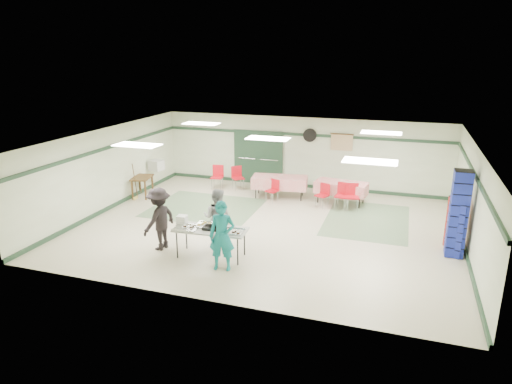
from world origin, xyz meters
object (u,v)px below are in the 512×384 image
(volunteer_dark, at_px, (159,219))
(serving_table, at_px, (211,230))
(chair_loose_a, at_px, (237,175))
(chair_loose_b, at_px, (218,174))
(crate_stack_blue_b, at_px, (456,230))
(crate_stack_red, at_px, (455,223))
(crate_stack_blue_a, at_px, (458,214))
(dining_table_a, at_px, (341,187))
(dining_table_b, at_px, (280,182))
(chair_d, at_px, (273,188))
(chair_a, at_px, (343,193))
(chair_b, at_px, (323,193))
(broom, at_px, (135,181))
(office_printer, at_px, (156,165))
(chair_c, at_px, (352,194))
(volunteer_grey, at_px, (217,218))
(volunteer_teal, at_px, (222,236))
(printer_table, at_px, (142,180))

(volunteer_dark, bearing_deg, serving_table, 100.32)
(chair_loose_a, distance_m, chair_loose_b, 0.76)
(chair_loose_a, bearing_deg, crate_stack_blue_b, -67.61)
(crate_stack_red, bearing_deg, chair_loose_b, 158.61)
(chair_loose_a, xyz_separation_m, crate_stack_blue_a, (7.38, -3.85, 0.59))
(crate_stack_blue_a, bearing_deg, volunteer_dark, -165.03)
(dining_table_a, xyz_separation_m, dining_table_b, (-2.20, 0.00, 0.00))
(chair_loose_b, bearing_deg, crate_stack_red, -28.51)
(chair_d, height_order, crate_stack_blue_a, crate_stack_blue_a)
(crate_stack_blue_a, bearing_deg, chair_a, 139.09)
(chair_b, xyz_separation_m, broom, (-6.49, -1.26, 0.18))
(crate_stack_red, height_order, office_printer, crate_stack_red)
(chair_b, relative_size, chair_c, 0.91)
(crate_stack_blue_a, bearing_deg, volunteer_grey, -167.65)
(chair_d, xyz_separation_m, chair_loose_b, (-2.47, 0.87, 0.08))
(crate_stack_blue_b, bearing_deg, chair_b, 143.93)
(crate_stack_blue_a, relative_size, broom, 1.74)
(chair_loose_b, bearing_deg, volunteer_teal, -73.28)
(chair_a, xyz_separation_m, broom, (-7.12, -1.27, 0.13))
(volunteer_dark, xyz_separation_m, broom, (-3.00, 3.52, -0.17))
(volunteer_dark, distance_m, chair_loose_b, 5.71)
(volunteer_grey, relative_size, dining_table_a, 0.88)
(volunteer_dark, bearing_deg, volunteer_teal, 85.55)
(dining_table_b, height_order, office_printer, office_printer)
(volunteer_grey, bearing_deg, crate_stack_blue_a, -170.39)
(dining_table_a, relative_size, chair_c, 2.05)
(printer_table, bearing_deg, volunteer_grey, -48.52)
(volunteer_dark, bearing_deg, chair_a, 151.44)
(chair_b, relative_size, crate_stack_blue_b, 0.56)
(chair_a, distance_m, broom, 7.24)
(crate_stack_blue_a, relative_size, crate_stack_blue_b, 1.58)
(crate_stack_red, bearing_deg, chair_loose_a, 155.54)
(crate_stack_red, bearing_deg, volunteer_teal, -150.17)
(dining_table_a, distance_m, chair_b, 0.77)
(volunteer_grey, bearing_deg, crate_stack_blue_b, -170.65)
(dining_table_b, xyz_separation_m, crate_stack_blue_a, (5.59, -3.39, 0.56))
(chair_loose_a, relative_size, crate_stack_red, 0.63)
(chair_loose_b, xyz_separation_m, broom, (-2.26, -2.13, 0.11))
(serving_table, height_order, crate_stack_blue_b, crate_stack_blue_b)
(volunteer_dark, distance_m, chair_b, 5.93)
(dining_table_b, xyz_separation_m, chair_c, (2.65, -0.57, -0.02))
(chair_d, relative_size, chair_loose_a, 0.90)
(dining_table_a, height_order, crate_stack_blue_a, crate_stack_blue_a)
(chair_c, bearing_deg, chair_d, 166.32)
(chair_d, bearing_deg, dining_table_b, 105.38)
(chair_a, xyz_separation_m, chair_loose_a, (-4.13, 1.03, 0.00))
(crate_stack_red, bearing_deg, crate_stack_blue_a, -90.00)
(volunteer_grey, xyz_separation_m, chair_loose_b, (-2.10, 4.99, -0.24))
(chair_loose_b, height_order, office_printer, office_printer)
(chair_loose_b, bearing_deg, dining_table_b, -13.63)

